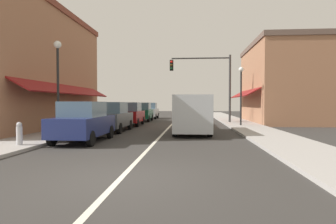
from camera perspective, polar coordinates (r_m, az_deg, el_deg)
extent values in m
plane|color=#33302D|center=(24.51, 0.90, -2.27)|extent=(80.00, 80.00, 0.00)
cube|color=#A39E99|center=(25.46, -11.55, -2.02)|extent=(2.60, 56.00, 0.12)
cube|color=#A39E99|center=(24.76, 13.72, -2.14)|extent=(2.60, 56.00, 0.12)
cube|color=silver|center=(24.51, 0.90, -2.26)|extent=(0.14, 52.00, 0.01)
cube|color=#9E6B4C|center=(21.63, -26.72, 7.11)|extent=(5.57, 14.00, 7.61)
cube|color=brown|center=(22.38, -26.86, 17.37)|extent=(5.77, 14.20, 0.40)
cube|color=slate|center=(20.25, -20.04, 0.76)|extent=(0.08, 10.64, 1.80)
cube|color=maroon|center=(20.02, -18.48, 4.20)|extent=(1.27, 11.76, 0.73)
cube|color=slate|center=(17.90, -24.41, 13.75)|extent=(0.08, 1.10, 1.30)
cube|color=slate|center=(23.39, -16.93, 10.93)|extent=(0.08, 1.10, 1.30)
cube|color=#9E6B4C|center=(27.56, 21.08, 4.84)|extent=(5.12, 10.00, 6.52)
cube|color=brown|center=(27.97, 21.15, 11.94)|extent=(5.32, 10.20, 0.40)
cube|color=slate|center=(26.92, 15.92, 1.00)|extent=(0.08, 7.60, 1.80)
cube|color=maroon|center=(26.82, 14.66, 3.57)|extent=(1.27, 8.40, 0.73)
cube|color=slate|center=(24.95, 16.99, 8.53)|extent=(0.08, 1.10, 1.30)
cube|color=slate|center=(29.23, 15.13, 7.53)|extent=(0.08, 1.10, 1.30)
cube|color=navy|center=(13.38, -16.13, -2.59)|extent=(1.74, 4.11, 0.80)
cube|color=slate|center=(13.26, -16.31, 0.53)|extent=(1.53, 2.01, 0.66)
cylinder|color=black|center=(14.96, -17.09, -3.69)|extent=(0.20, 0.62, 0.62)
cylinder|color=black|center=(14.44, -11.25, -3.83)|extent=(0.20, 0.62, 0.62)
cylinder|color=black|center=(12.51, -21.75, -4.78)|extent=(0.20, 0.62, 0.62)
cylinder|color=black|center=(11.88, -14.89, -5.05)|extent=(0.20, 0.62, 0.62)
cube|color=#4C5156|center=(17.95, -10.88, -1.48)|extent=(1.75, 4.11, 0.80)
cube|color=slate|center=(17.82, -10.98, 0.85)|extent=(1.53, 2.01, 0.66)
cylinder|color=black|center=(19.49, -12.02, -2.41)|extent=(0.20, 0.62, 0.62)
cylinder|color=black|center=(19.09, -7.47, -2.48)|extent=(0.20, 0.62, 0.62)
cylinder|color=black|center=(16.93, -14.70, -3.05)|extent=(0.20, 0.62, 0.62)
cylinder|color=black|center=(16.46, -9.50, -3.15)|extent=(0.20, 0.62, 0.62)
cube|color=maroon|center=(22.46, -7.47, -0.83)|extent=(1.79, 4.13, 0.80)
cube|color=slate|center=(22.34, -7.53, 1.03)|extent=(1.55, 2.02, 0.66)
cylinder|color=black|center=(23.97, -8.70, -1.64)|extent=(0.21, 0.62, 0.62)
cylinder|color=black|center=(23.68, -4.95, -1.66)|extent=(0.21, 0.62, 0.62)
cylinder|color=black|center=(21.34, -10.26, -2.05)|extent=(0.21, 0.62, 0.62)
cylinder|color=black|center=(21.01, -6.07, -2.09)|extent=(0.21, 0.62, 0.62)
cube|color=#0F4C33|center=(27.70, -5.11, -0.35)|extent=(1.82, 4.14, 0.80)
cube|color=slate|center=(27.58, -5.15, 1.16)|extent=(1.57, 2.04, 0.66)
cylinder|color=black|center=(29.17, -6.26, -1.04)|extent=(0.21, 0.62, 0.62)
cylinder|color=black|center=(28.95, -3.17, -1.05)|extent=(0.21, 0.62, 0.62)
cylinder|color=black|center=(26.51, -7.23, -1.31)|extent=(0.21, 0.62, 0.62)
cylinder|color=black|center=(26.27, -3.83, -1.33)|extent=(0.21, 0.62, 0.62)
cube|color=#B7BABF|center=(32.48, -3.65, -0.05)|extent=(1.82, 4.14, 0.80)
cube|color=slate|center=(32.37, -3.67, 1.24)|extent=(1.57, 2.04, 0.66)
cylinder|color=black|center=(33.94, -4.70, -0.65)|extent=(0.21, 0.62, 0.62)
cylinder|color=black|center=(33.75, -2.04, -0.66)|extent=(0.21, 0.62, 0.62)
cylinder|color=black|center=(31.26, -5.39, -0.85)|extent=(0.21, 0.62, 0.62)
cylinder|color=black|center=(31.06, -2.50, -0.86)|extent=(0.21, 0.62, 0.62)
cube|color=#B2B7BC|center=(16.34, 4.71, -0.16)|extent=(2.02, 5.02, 1.90)
cube|color=slate|center=(18.73, 4.62, 1.39)|extent=(1.73, 0.29, 0.84)
cube|color=black|center=(18.95, 4.60, -1.98)|extent=(1.86, 0.22, 0.24)
cylinder|color=black|center=(17.94, 1.82, -2.57)|extent=(0.25, 0.72, 0.72)
cylinder|color=black|center=(17.96, 7.46, -2.58)|extent=(0.25, 0.72, 0.72)
cylinder|color=black|center=(14.86, 1.37, -3.46)|extent=(0.25, 0.72, 0.72)
cylinder|color=black|center=(14.88, 8.18, -3.46)|extent=(0.25, 0.72, 0.72)
cylinder|color=#333333|center=(25.11, 12.01, 4.37)|extent=(0.18, 0.18, 5.77)
cylinder|color=#333333|center=(25.18, 6.41, 10.42)|extent=(4.91, 0.12, 0.12)
cube|color=black|center=(24.97, 0.71, 9.12)|extent=(0.30, 0.24, 0.90)
sphere|color=red|center=(24.88, 0.68, 9.79)|extent=(0.20, 0.20, 0.20)
sphere|color=#3D2D0C|center=(24.84, 0.68, 9.15)|extent=(0.20, 0.20, 0.20)
sphere|color=#0C3316|center=(24.81, 0.68, 8.51)|extent=(0.20, 0.20, 0.20)
cylinder|color=black|center=(15.11, -20.70, 3.42)|extent=(0.12, 0.12, 4.35)
sphere|color=white|center=(15.36, -20.79, 12.23)|extent=(0.36, 0.36, 0.36)
cylinder|color=black|center=(21.78, 14.07, 2.41)|extent=(0.12, 0.12, 3.97)
sphere|color=white|center=(21.91, 14.11, 8.08)|extent=(0.36, 0.36, 0.36)
cylinder|color=#B2B2B7|center=(12.41, -27.06, -4.15)|extent=(0.22, 0.22, 0.70)
sphere|color=#B2B2B7|center=(12.38, -27.09, -2.21)|extent=(0.20, 0.20, 0.20)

